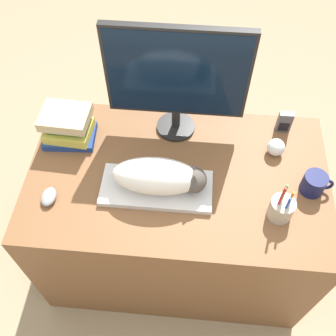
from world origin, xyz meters
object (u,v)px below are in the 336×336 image
(phone, at_px, (284,122))
(book_stack, at_px, (68,126))
(monitor, at_px, (177,77))
(coffee_mug, at_px, (314,184))
(keyboard, at_px, (157,188))
(cat, at_px, (161,177))
(computer_mouse, at_px, (49,197))
(pen_cup, at_px, (281,208))
(baseball, at_px, (276,147))

(phone, bearing_deg, book_stack, -172.27)
(monitor, distance_m, coffee_mug, 0.66)
(keyboard, distance_m, book_stack, 0.46)
(monitor, bearing_deg, cat, -95.27)
(computer_mouse, relative_size, book_stack, 0.39)
(keyboard, xyz_separation_m, phone, (0.51, 0.36, 0.04))
(keyboard, relative_size, monitor, 0.78)
(pen_cup, bearing_deg, cat, 171.20)
(monitor, xyz_separation_m, phone, (0.46, 0.03, -0.24))
(monitor, bearing_deg, phone, 3.80)
(computer_mouse, relative_size, coffee_mug, 0.71)
(keyboard, xyz_separation_m, pen_cup, (0.47, -0.07, 0.04))
(keyboard, height_order, baseball, baseball)
(cat, relative_size, coffee_mug, 2.95)
(coffee_mug, relative_size, pen_cup, 0.63)
(pen_cup, distance_m, book_stack, 0.91)
(computer_mouse, relative_size, pen_cup, 0.45)
(monitor, distance_m, pen_cup, 0.63)
(keyboard, relative_size, computer_mouse, 5.05)
(pen_cup, relative_size, baseball, 2.64)
(computer_mouse, xyz_separation_m, baseball, (0.88, 0.31, 0.02))
(cat, height_order, phone, cat)
(cat, xyz_separation_m, book_stack, (-0.41, 0.23, -0.02))
(computer_mouse, distance_m, book_stack, 0.32)
(coffee_mug, bearing_deg, book_stack, 169.82)
(cat, bearing_deg, monitor, 84.73)
(coffee_mug, height_order, book_stack, book_stack)
(phone, bearing_deg, pen_cup, -96.04)
(monitor, bearing_deg, pen_cup, -43.43)
(keyboard, height_order, phone, phone)
(cat, relative_size, phone, 3.43)
(book_stack, bearing_deg, monitor, 11.75)
(keyboard, height_order, monitor, monitor)
(pen_cup, relative_size, book_stack, 0.88)
(pen_cup, bearing_deg, phone, 83.96)
(pen_cup, distance_m, phone, 0.43)
(cat, height_order, baseball, cat)
(cat, relative_size, monitor, 0.65)
(pen_cup, bearing_deg, keyboard, 171.55)
(coffee_mug, bearing_deg, cat, -174.64)
(baseball, bearing_deg, computer_mouse, -160.77)
(keyboard, bearing_deg, book_stack, 149.37)
(computer_mouse, bearing_deg, cat, 10.36)
(pen_cup, height_order, baseball, pen_cup)
(baseball, height_order, phone, phone)
(computer_mouse, xyz_separation_m, phone, (0.92, 0.43, 0.04))
(monitor, distance_m, computer_mouse, 0.67)
(keyboard, distance_m, computer_mouse, 0.41)
(phone, bearing_deg, baseball, -107.78)
(computer_mouse, xyz_separation_m, coffee_mug, (1.01, 0.13, 0.03))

